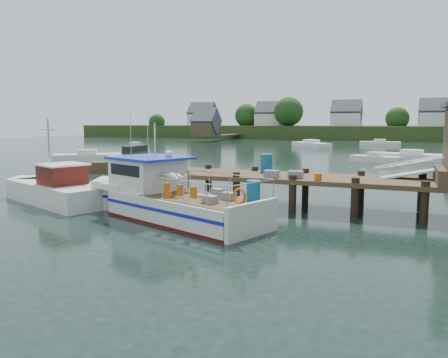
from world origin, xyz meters
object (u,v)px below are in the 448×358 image
at_px(moored_c, 412,157).
at_px(dock, 412,160).
at_px(moored_rowboat, 117,166).
at_px(moored_a, 88,157).
at_px(moored_far, 380,143).
at_px(moored_b, 375,159).
at_px(moored_d, 311,145).
at_px(work_boat, 55,189).
at_px(moored_e, 135,148).
at_px(lobster_boat, 166,197).

bearing_deg(moored_c, dock, -68.35).
distance_m(moored_rowboat, moored_a, 10.02).
bearing_deg(moored_rowboat, moored_far, 74.53).
bearing_deg(moored_b, moored_d, 98.21).
xyz_separation_m(moored_rowboat, moored_a, (-7.85, 6.23, -0.04)).
xyz_separation_m(work_boat, moored_d, (2.74, 48.46, -0.18)).
xyz_separation_m(moored_c, moored_d, (-13.29, 17.87, 0.05)).
height_order(moored_rowboat, moored_e, moored_rowboat).
relative_size(work_boat, moored_c, 1.03).
bearing_deg(lobster_boat, dock, 44.83).
distance_m(lobster_boat, moored_c, 32.87).
bearing_deg(lobster_boat, moored_d, 115.12).
bearing_deg(work_boat, moored_a, 146.63).
height_order(moored_rowboat, moored_a, moored_rowboat).
height_order(dock, moored_a, dock).
bearing_deg(moored_d, moored_b, -79.07).
bearing_deg(moored_d, moored_a, -131.08).
bearing_deg(moored_far, moored_a, -143.97).
bearing_deg(work_boat, dock, 32.59).
height_order(work_boat, moored_e, work_boat).
xyz_separation_m(moored_far, moored_d, (-9.08, -9.63, 0.06)).
height_order(lobster_boat, moored_far, lobster_boat).
bearing_deg(moored_e, moored_far, 25.92).
height_order(moored_rowboat, moored_d, moored_rowboat).
relative_size(dock, work_boat, 2.26).
height_order(moored_a, moored_e, moored_e).
relative_size(dock, moored_rowboat, 3.71).
xyz_separation_m(moored_far, moored_b, (1.05, -31.13, -0.02)).
distance_m(dock, moored_e, 42.77).
bearing_deg(dock, moored_e, 138.39).
bearing_deg(moored_a, moored_rowboat, -53.54).
bearing_deg(moored_e, work_boat, -79.68).
relative_size(dock, moored_c, 2.33).
distance_m(moored_far, moored_c, 27.82).
height_order(lobster_boat, moored_rowboat, lobster_boat).
height_order(dock, work_boat, dock).
bearing_deg(moored_d, moored_far, 32.39).
bearing_deg(moored_rowboat, moored_c, 46.54).
relative_size(moored_rowboat, moored_a, 0.71).
distance_m(work_boat, moored_e, 35.57).
bearing_deg(moored_c, moored_a, -133.25).
distance_m(dock, moored_far, 55.09).
xyz_separation_m(lobster_boat, moored_a, (-19.22, 18.68, -0.38)).
xyz_separation_m(dock, moored_d, (-12.73, 45.31, -1.80)).
relative_size(lobster_boat, moored_a, 1.44).
xyz_separation_m(work_boat, moored_a, (-12.73, 17.82, -0.20)).
bearing_deg(moored_e, moored_rowboat, -77.08).
bearing_deg(moored_b, lobster_boat, -119.94).
height_order(moored_c, moored_d, moored_d).
xyz_separation_m(moored_d, moored_e, (-19.21, -16.93, 0.01)).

